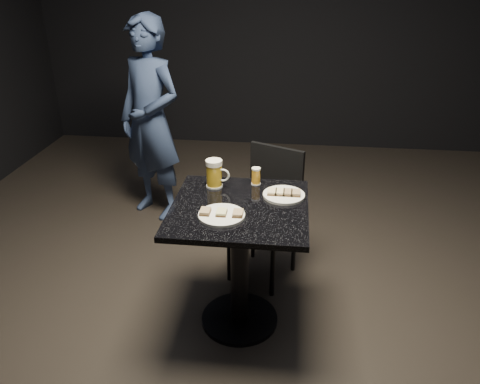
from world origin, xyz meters
name	(u,v)px	position (x,y,z in m)	size (l,w,h in m)	color
floor	(240,320)	(0.00, 0.00, 0.00)	(6.00, 6.00, 0.00)	black
plate_large	(222,215)	(-0.07, -0.12, 0.76)	(0.23, 0.23, 0.01)	white
plate_small	(284,195)	(0.22, 0.14, 0.76)	(0.22, 0.22, 0.01)	white
patron	(151,121)	(-0.83, 1.25, 0.78)	(0.57, 0.37, 1.56)	navy
table	(240,246)	(0.00, 0.00, 0.51)	(0.70, 0.70, 0.75)	black
beer_mug	(215,174)	(-0.16, 0.21, 0.83)	(0.13, 0.09, 0.16)	silver
beer_tumbler	(256,176)	(0.06, 0.27, 0.80)	(0.05, 0.05, 0.10)	silver
chair	(268,205)	(0.12, 0.52, 0.50)	(0.48, 0.48, 0.85)	black
canapes_on_plate_large	(222,212)	(-0.07, -0.12, 0.77)	(0.21, 0.07, 0.02)	#4C3521
canapes_on_plate_small	(284,192)	(0.22, 0.14, 0.77)	(0.18, 0.07, 0.02)	#4C3521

